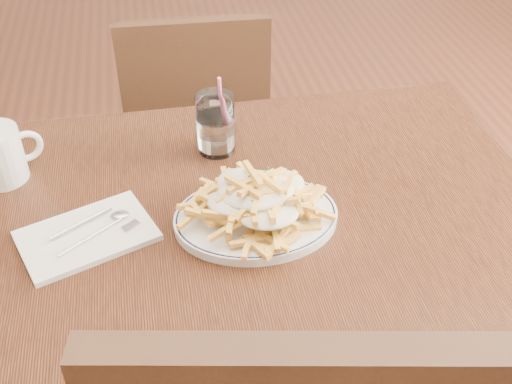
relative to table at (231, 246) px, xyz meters
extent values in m
cube|color=black|center=(0.00, 0.00, 0.06)|extent=(1.20, 0.80, 0.04)
cylinder|color=black|center=(0.55, 0.35, -0.32)|extent=(0.05, 0.05, 0.71)
cube|color=black|center=(0.01, 0.81, -0.26)|extent=(0.41, 0.41, 0.04)
cube|color=black|center=(0.00, 0.63, -0.03)|extent=(0.40, 0.05, 0.44)
cylinder|color=black|center=(0.19, 0.97, -0.48)|extent=(0.03, 0.03, 0.39)
cylinder|color=black|center=(-0.15, 0.98, -0.48)|extent=(0.03, 0.03, 0.39)
cylinder|color=black|center=(0.17, 0.63, -0.48)|extent=(0.03, 0.03, 0.39)
cylinder|color=black|center=(-0.17, 0.64, -0.48)|extent=(0.03, 0.03, 0.39)
torus|color=black|center=(0.04, -0.03, 0.09)|extent=(0.29, 0.29, 0.01)
ellipsoid|color=white|center=(0.04, -0.03, 0.16)|extent=(0.20, 0.16, 0.03)
cube|color=silver|center=(-0.26, -0.02, 0.08)|extent=(0.26, 0.22, 0.01)
cylinder|color=white|center=(0.00, 0.22, 0.14)|extent=(0.08, 0.08, 0.13)
cylinder|color=white|center=(0.00, 0.22, 0.12)|extent=(0.07, 0.07, 0.07)
cylinder|color=#FF6193|center=(0.02, 0.22, 0.17)|extent=(0.01, 0.04, 0.17)
torus|color=silver|center=(-0.37, 0.22, 0.13)|extent=(0.07, 0.04, 0.07)
camera|label=1|loc=(-0.12, -0.89, 0.85)|focal=45.00mm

